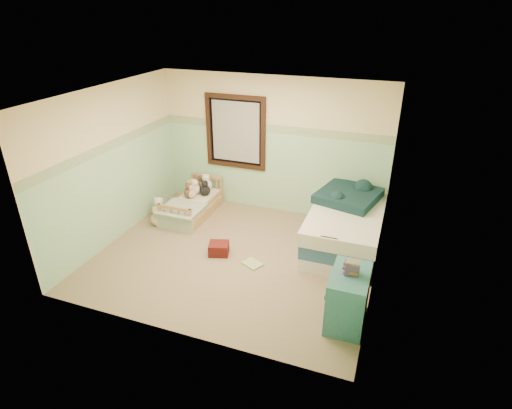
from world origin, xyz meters
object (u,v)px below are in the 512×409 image
(plush_floor_cream, at_px, (160,210))
(floor_book, at_px, (252,264))
(dresser, at_px, (348,298))
(red_pillow, at_px, (219,249))
(twin_bed_frame, at_px, (345,237))
(toddler_bed_frame, at_px, (193,210))
(plush_floor_tan, at_px, (158,219))

(plush_floor_cream, distance_m, floor_book, 2.32)
(dresser, distance_m, red_pillow, 2.32)
(plush_floor_cream, xyz_separation_m, twin_bed_frame, (3.37, 0.25, -0.02))
(twin_bed_frame, xyz_separation_m, dresser, (0.32, -1.88, 0.25))
(toddler_bed_frame, bearing_deg, floor_book, -35.87)
(twin_bed_frame, height_order, floor_book, twin_bed_frame)
(toddler_bed_frame, relative_size, plush_floor_tan, 5.51)
(toddler_bed_frame, xyz_separation_m, twin_bed_frame, (2.85, -0.07, 0.02))
(toddler_bed_frame, relative_size, floor_book, 4.66)
(plush_floor_cream, relative_size, dresser, 0.38)
(twin_bed_frame, distance_m, red_pillow, 2.08)
(twin_bed_frame, height_order, dresser, dresser)
(red_pillow, bearing_deg, dresser, -22.08)
(plush_floor_tan, xyz_separation_m, dresser, (3.55, -1.35, 0.24))
(toddler_bed_frame, bearing_deg, red_pillow, -46.34)
(plush_floor_tan, bearing_deg, floor_book, -16.09)
(plush_floor_cream, xyz_separation_m, dresser, (3.69, -1.63, 0.22))
(twin_bed_frame, xyz_separation_m, red_pillow, (-1.81, -1.01, -0.01))
(plush_floor_cream, distance_m, red_pillow, 1.73)
(dresser, height_order, floor_book, dresser)
(floor_book, bearing_deg, plush_floor_cream, -175.72)
(plush_floor_tan, relative_size, dresser, 0.34)
(toddler_bed_frame, distance_m, dresser, 3.73)
(plush_floor_cream, relative_size, twin_bed_frame, 0.13)
(dresser, bearing_deg, floor_book, 153.40)
(plush_floor_tan, bearing_deg, red_pillow, -18.83)
(plush_floor_cream, bearing_deg, red_pillow, -26.24)
(plush_floor_tan, distance_m, twin_bed_frame, 3.28)
(twin_bed_frame, bearing_deg, plush_floor_cream, -175.83)
(plush_floor_tan, height_order, floor_book, plush_floor_tan)
(twin_bed_frame, relative_size, dresser, 2.95)
(floor_book, bearing_deg, twin_bed_frame, 68.58)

